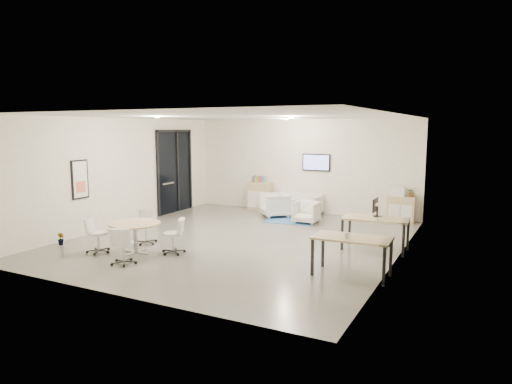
{
  "coord_description": "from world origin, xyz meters",
  "views": [
    {
      "loc": [
        5.68,
        -10.22,
        2.9
      ],
      "look_at": [
        0.28,
        0.4,
        1.23
      ],
      "focal_mm": 32.0,
      "sensor_mm": 36.0,
      "label": 1
    }
  ],
  "objects_px": {
    "sideboard_left": "(260,196)",
    "desk_front": "(352,241)",
    "loveseat": "(298,204)",
    "armchair_right": "(306,211)",
    "sideboard_right": "(401,209)",
    "desk_rear": "(376,221)",
    "armchair_left": "(275,204)",
    "round_table": "(135,226)"
  },
  "relations": [
    {
      "from": "sideboard_left",
      "to": "desk_front",
      "type": "xyz_separation_m",
      "value": [
        4.93,
        -5.84,
        0.22
      ]
    },
    {
      "from": "loveseat",
      "to": "armchair_right",
      "type": "xyz_separation_m",
      "value": [
        0.81,
        -1.31,
        0.04
      ]
    },
    {
      "from": "sideboard_right",
      "to": "loveseat",
      "type": "relative_size",
      "value": 0.49
    },
    {
      "from": "sideboard_right",
      "to": "desk_front",
      "type": "height_order",
      "value": "sideboard_right"
    },
    {
      "from": "desk_rear",
      "to": "desk_front",
      "type": "relative_size",
      "value": 1.04
    },
    {
      "from": "armchair_left",
      "to": "desk_rear",
      "type": "distance_m",
      "value": 4.75
    },
    {
      "from": "armchair_left",
      "to": "round_table",
      "type": "bearing_deg",
      "value": -52.88
    },
    {
      "from": "sideboard_right",
      "to": "desk_front",
      "type": "xyz_separation_m",
      "value": [
        0.03,
        -5.86,
        0.3
      ]
    },
    {
      "from": "armchair_left",
      "to": "desk_rear",
      "type": "height_order",
      "value": "armchair_left"
    },
    {
      "from": "armchair_left",
      "to": "round_table",
      "type": "relative_size",
      "value": 0.73
    },
    {
      "from": "armchair_right",
      "to": "desk_front",
      "type": "bearing_deg",
      "value": -60.03
    },
    {
      "from": "armchair_left",
      "to": "round_table",
      "type": "xyz_separation_m",
      "value": [
        -1.07,
        -5.51,
        0.2
      ]
    },
    {
      "from": "sideboard_left",
      "to": "armchair_right",
      "type": "relative_size",
      "value": 1.33
    },
    {
      "from": "loveseat",
      "to": "desk_front",
      "type": "relative_size",
      "value": 1.08
    },
    {
      "from": "sideboard_right",
      "to": "armchair_left",
      "type": "height_order",
      "value": "armchair_left"
    },
    {
      "from": "armchair_left",
      "to": "round_table",
      "type": "distance_m",
      "value": 5.61
    },
    {
      "from": "desk_rear",
      "to": "round_table",
      "type": "relative_size",
      "value": 1.34
    },
    {
      "from": "armchair_right",
      "to": "loveseat",
      "type": "bearing_deg",
      "value": 120.84
    },
    {
      "from": "armchair_left",
      "to": "desk_front",
      "type": "height_order",
      "value": "armchair_left"
    },
    {
      "from": "armchair_right",
      "to": "round_table",
      "type": "relative_size",
      "value": 0.62
    },
    {
      "from": "sideboard_left",
      "to": "loveseat",
      "type": "bearing_deg",
      "value": -5.9
    },
    {
      "from": "desk_rear",
      "to": "loveseat",
      "type": "bearing_deg",
      "value": 128.98
    },
    {
      "from": "loveseat",
      "to": "armchair_right",
      "type": "relative_size",
      "value": 2.25
    },
    {
      "from": "loveseat",
      "to": "desk_rear",
      "type": "bearing_deg",
      "value": -43.17
    },
    {
      "from": "desk_front",
      "to": "round_table",
      "type": "height_order",
      "value": "desk_front"
    },
    {
      "from": "armchair_right",
      "to": "desk_front",
      "type": "xyz_separation_m",
      "value": [
        2.6,
        -4.36,
        0.34
      ]
    },
    {
      "from": "loveseat",
      "to": "desk_rear",
      "type": "relative_size",
      "value": 1.05
    },
    {
      "from": "desk_rear",
      "to": "round_table",
      "type": "distance_m",
      "value": 5.67
    },
    {
      "from": "loveseat",
      "to": "round_table",
      "type": "bearing_deg",
      "value": -100.73
    },
    {
      "from": "sideboard_left",
      "to": "round_table",
      "type": "xyz_separation_m",
      "value": [
        -0.03,
        -6.48,
        0.14
      ]
    },
    {
      "from": "armchair_right",
      "to": "round_table",
      "type": "height_order",
      "value": "armchair_right"
    },
    {
      "from": "loveseat",
      "to": "desk_rear",
      "type": "xyz_separation_m",
      "value": [
        3.4,
        -3.54,
        0.38
      ]
    },
    {
      "from": "sideboard_right",
      "to": "round_table",
      "type": "height_order",
      "value": "sideboard_right"
    },
    {
      "from": "sideboard_left",
      "to": "round_table",
      "type": "relative_size",
      "value": 0.83
    },
    {
      "from": "sideboard_left",
      "to": "desk_front",
      "type": "distance_m",
      "value": 7.64
    },
    {
      "from": "sideboard_right",
      "to": "sideboard_left",
      "type": "bearing_deg",
      "value": -179.67
    },
    {
      "from": "desk_front",
      "to": "loveseat",
      "type": "bearing_deg",
      "value": 119.12
    },
    {
      "from": "sideboard_right",
      "to": "loveseat",
      "type": "bearing_deg",
      "value": -176.86
    },
    {
      "from": "loveseat",
      "to": "sideboard_left",
      "type": "bearing_deg",
      "value": 177.13
    },
    {
      "from": "round_table",
      "to": "sideboard_right",
      "type": "bearing_deg",
      "value": 52.86
    },
    {
      "from": "armchair_right",
      "to": "round_table",
      "type": "xyz_separation_m",
      "value": [
        -2.36,
        -5.01,
        0.26
      ]
    },
    {
      "from": "sideboard_left",
      "to": "desk_rear",
      "type": "relative_size",
      "value": 0.62
    }
  ]
}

